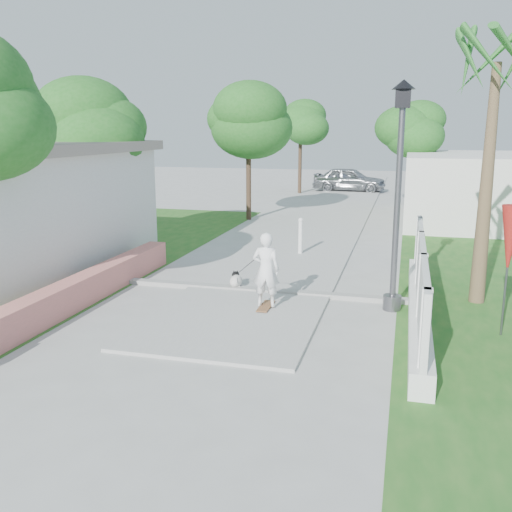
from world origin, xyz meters
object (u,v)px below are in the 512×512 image
(bollard, at_px, (300,235))
(street_lamp, at_px, (398,189))
(parked_car, at_px, (349,179))
(skateboarder, at_px, (251,268))
(patio_umbrella, at_px, (510,241))
(dog, at_px, (236,280))

(bollard, bearing_deg, street_lamp, -59.04)
(street_lamp, height_order, parked_car, street_lamp)
(skateboarder, height_order, parked_car, skateboarder)
(street_lamp, height_order, skateboarder, street_lamp)
(street_lamp, xyz_separation_m, skateboarder, (-2.89, -0.11, -1.72))
(bollard, xyz_separation_m, patio_umbrella, (4.60, -5.50, 1.10))
(bollard, distance_m, dog, 3.98)
(patio_umbrella, xyz_separation_m, skateboarder, (-4.79, 0.89, -0.98))
(patio_umbrella, distance_m, parked_car, 23.57)
(skateboarder, distance_m, parked_car, 22.13)
(patio_umbrella, relative_size, dog, 4.07)
(street_lamp, height_order, dog, street_lamp)
(parked_car, bearing_deg, patio_umbrella, -164.19)
(parked_car, bearing_deg, skateboarder, -175.90)
(patio_umbrella, bearing_deg, parked_car, 102.20)
(bollard, xyz_separation_m, skateboarder, (-0.19, -4.61, 0.12))
(skateboarder, relative_size, parked_car, 0.45)
(dog, bearing_deg, street_lamp, -29.62)
(dog, bearing_deg, bollard, 59.57)
(street_lamp, height_order, bollard, street_lamp)
(bollard, bearing_deg, parked_car, 91.23)
(street_lamp, bearing_deg, bollard, 120.96)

